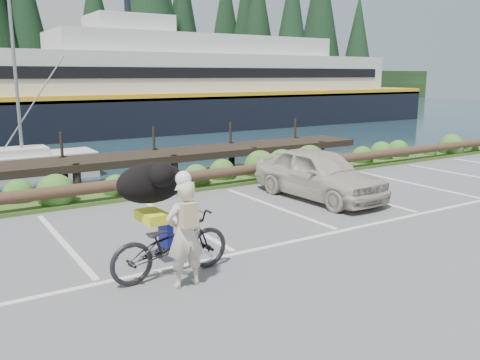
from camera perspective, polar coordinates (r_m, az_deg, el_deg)
name	(u,v)px	position (r m, az deg, el deg)	size (l,w,h in m)	color
ground	(227,248)	(9.87, -1.50, -7.59)	(72.00, 72.00, 0.00)	#57575A
vegetation_strip	(130,192)	(14.49, -12.27, -1.35)	(34.00, 1.60, 0.10)	#3D5B21
log_rail	(139,199)	(13.86, -11.26, -2.11)	(32.00, 0.30, 0.60)	#443021
bicycle	(171,244)	(8.44, -7.79, -7.12)	(0.73, 2.10, 1.10)	black
cyclist	(185,234)	(7.94, -6.24, -6.04)	(0.62, 0.41, 1.70)	beige
dog	(151,183)	(8.79, -9.94, -0.31)	(1.22, 0.60, 0.71)	black
parked_car	(319,173)	(13.72, 8.82, 0.74)	(1.60, 3.99, 1.36)	#B7AEA0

